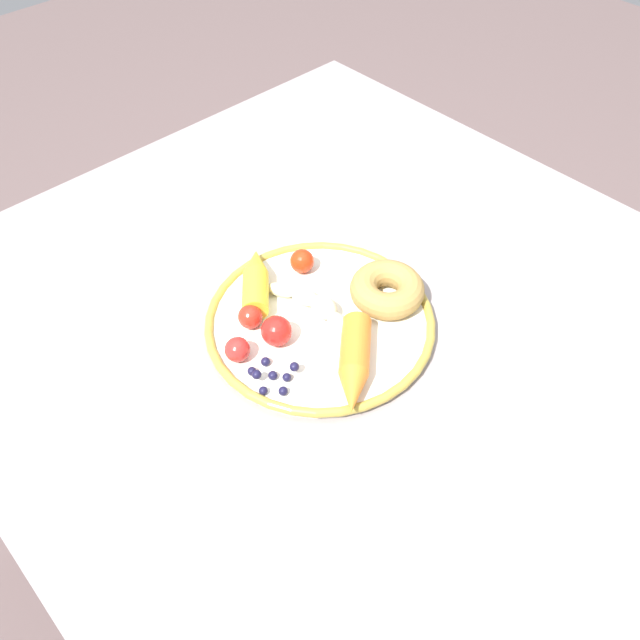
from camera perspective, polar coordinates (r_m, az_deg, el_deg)
ground_plane at (r=1.47m, az=1.62°, el=-18.09°), size 6.00×6.00×0.00m
dining_table at (r=0.93m, az=2.43°, el=-2.46°), size 1.06×0.97×0.70m
plate at (r=0.85m, az=-0.00°, el=-0.13°), size 0.30×0.30×0.02m
banana at (r=0.84m, az=-0.02°, el=0.80°), size 0.17×0.06×0.03m
carrot_orange at (r=0.78m, az=3.06°, el=-3.96°), size 0.12×0.13×0.04m
carrot_yellow at (r=0.88m, az=-5.74°, el=3.58°), size 0.11×0.10×0.04m
donut at (r=0.86m, az=5.98°, el=2.73°), size 0.14×0.14×0.04m
blueberry_pile at (r=0.78m, az=-4.26°, el=-4.95°), size 0.06×0.06×0.02m
tomato_near at (r=0.81m, az=-3.89°, el=-0.97°), size 0.04×0.04×0.04m
tomato_mid at (r=0.90m, az=-1.39°, el=5.38°), size 0.03×0.03×0.03m
tomato_far at (r=0.80m, az=-7.35°, el=-2.62°), size 0.03×0.03×0.03m
tomato_extra at (r=0.83m, az=-6.22°, el=0.30°), size 0.03×0.03×0.03m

